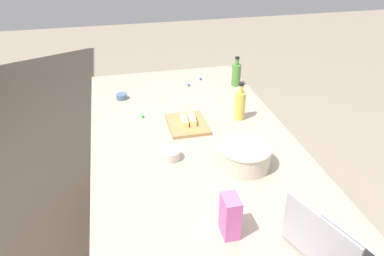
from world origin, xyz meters
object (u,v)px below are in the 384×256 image
(bottle_olive, at_px, (236,74))
(ramekin_medium, at_px, (122,96))
(mixing_bowl_large, at_px, (245,155))
(bottle_oil, at_px, (240,105))
(butter_stick_left, at_px, (192,120))
(butter_stick_right, at_px, (184,121))
(laptop, at_px, (329,246))
(cutting_board, at_px, (188,124))
(ramekin_small, at_px, (171,155))
(candy_bag, at_px, (230,216))

(bottle_olive, distance_m, ramekin_medium, 0.80)
(mixing_bowl_large, relative_size, ramekin_medium, 3.56)
(bottle_olive, height_order, bottle_oil, bottle_oil)
(mixing_bowl_large, distance_m, ramekin_medium, 1.03)
(bottle_olive, xyz_separation_m, butter_stick_left, (-0.49, 0.43, -0.05))
(butter_stick_left, distance_m, butter_stick_right, 0.05)
(bottle_olive, height_order, butter_stick_left, bottle_olive)
(laptop, relative_size, cutting_board, 1.36)
(mixing_bowl_large, bearing_deg, cutting_board, 22.39)
(laptop, xyz_separation_m, ramekin_small, (0.72, 0.44, -0.02))
(bottle_olive, relative_size, ramekin_medium, 2.94)
(butter_stick_right, bearing_deg, butter_stick_left, -85.97)
(laptop, xyz_separation_m, cutting_board, (1.02, 0.28, -0.04))
(cutting_board, xyz_separation_m, butter_stick_right, (-0.00, 0.02, 0.03))
(bottle_oil, bearing_deg, mixing_bowl_large, 163.86)
(bottle_olive, xyz_separation_m, ramekin_medium, (-0.05, 0.80, -0.07))
(laptop, bearing_deg, candy_bag, 59.27)
(laptop, xyz_separation_m, bottle_olive, (1.51, -0.17, 0.04))
(cutting_board, bearing_deg, mixing_bowl_large, -157.61)
(bottle_oil, bearing_deg, ramekin_small, 124.31)
(ramekin_small, relative_size, candy_bag, 0.56)
(laptop, relative_size, bottle_olive, 1.76)
(cutting_board, bearing_deg, butter_stick_right, 99.15)
(laptop, bearing_deg, bottle_oil, -1.75)
(bottle_olive, relative_size, ramekin_small, 2.18)
(bottle_oil, bearing_deg, ramekin_medium, 57.09)
(cutting_board, xyz_separation_m, ramekin_small, (-0.30, 0.15, 0.01))
(butter_stick_right, xyz_separation_m, candy_bag, (-0.84, 0.00, 0.05))
(bottle_olive, height_order, candy_bag, bottle_olive)
(bottle_olive, bearing_deg, ramekin_small, 142.60)
(mixing_bowl_large, bearing_deg, laptop, -170.27)
(butter_stick_right, bearing_deg, ramekin_medium, 36.02)
(butter_stick_right, relative_size, candy_bag, 0.65)
(laptop, relative_size, ramekin_medium, 5.18)
(butter_stick_right, distance_m, ramekin_medium, 0.55)
(mixing_bowl_large, height_order, butter_stick_right, mixing_bowl_large)
(butter_stick_left, height_order, candy_bag, candy_bag)
(bottle_oil, height_order, ramekin_small, bottle_oil)
(bottle_olive, relative_size, butter_stick_right, 1.89)
(bottle_olive, bearing_deg, candy_bag, 160.29)
(ramekin_small, xyz_separation_m, ramekin_medium, (0.74, 0.19, -0.01))
(laptop, distance_m, mixing_bowl_large, 0.59)
(ramekin_small, bearing_deg, ramekin_medium, 14.38)
(candy_bag, bearing_deg, butter_stick_right, -0.12)
(butter_stick_left, bearing_deg, ramekin_medium, 39.84)
(laptop, distance_m, bottle_oil, 1.04)
(cutting_board, relative_size, ramekin_medium, 3.80)
(bottle_oil, bearing_deg, cutting_board, 92.63)
(butter_stick_left, xyz_separation_m, butter_stick_right, (-0.00, 0.04, 0.00))
(butter_stick_right, bearing_deg, bottle_olive, -43.95)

